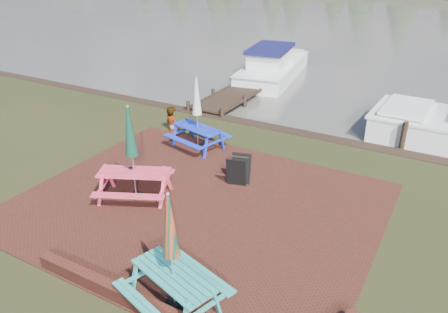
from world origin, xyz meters
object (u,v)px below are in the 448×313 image
at_px(picnic_table_red, 133,168).
at_px(chalkboard, 239,170).
at_px(picnic_table_teal, 173,270).
at_px(picnic_table_blue, 197,124).
at_px(jetty, 252,85).
at_px(person, 171,107).
at_px(boat_jetty, 273,68).

bearing_deg(picnic_table_red, chalkboard, 18.86).
relative_size(picnic_table_teal, picnic_table_blue, 1.00).
xyz_separation_m(chalkboard, jetty, (-3.92, 8.78, -0.34)).
bearing_deg(person, picnic_table_teal, 145.00).
height_order(picnic_table_red, boat_jetty, picnic_table_red).
bearing_deg(jetty, chalkboard, -65.95).
bearing_deg(person, boat_jetty, -71.31).
xyz_separation_m(picnic_table_blue, boat_jetty, (-1.58, 9.74, -0.46)).
xyz_separation_m(picnic_table_red, boat_jetty, (-1.89, 13.31, -0.51)).
bearing_deg(person, jetty, -71.76).
relative_size(jetty, person, 5.00).
distance_m(picnic_table_teal, picnic_table_red, 4.19).
xyz_separation_m(picnic_table_red, jetty, (-1.86, 10.76, -0.79)).
relative_size(jetty, boat_jetty, 1.28).
height_order(picnic_table_blue, jetty, picnic_table_blue).
distance_m(picnic_table_blue, boat_jetty, 9.88).
height_order(chalkboard, person, person).
xyz_separation_m(picnic_table_blue, person, (-1.64, 0.84, 0.06)).
bearing_deg(picnic_table_teal, boat_jetty, 124.61).
distance_m(boat_jetty, person, 8.92).
distance_m(picnic_table_teal, jetty, 14.41).
height_order(picnic_table_teal, person, picnic_table_teal).
bearing_deg(jetty, person, -90.88).
bearing_deg(picnic_table_red, boat_jetty, 73.08).
distance_m(picnic_table_teal, person, 8.78).
distance_m(picnic_table_red, boat_jetty, 13.45).
distance_m(picnic_table_red, person, 4.82).
bearing_deg(jetty, picnic_table_blue, -77.88).
bearing_deg(chalkboard, picnic_table_blue, 130.75).
bearing_deg(boat_jetty, person, -98.99).
bearing_deg(picnic_table_red, picnic_table_blue, 70.03).
bearing_deg(person, picnic_table_blue, 172.14).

